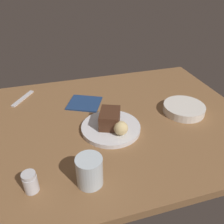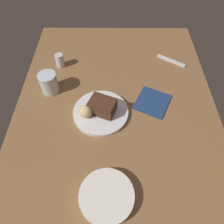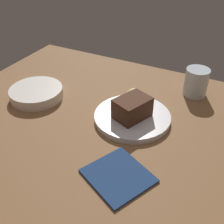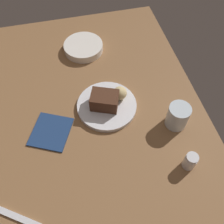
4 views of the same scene
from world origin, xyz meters
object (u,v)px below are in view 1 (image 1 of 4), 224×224
Objects in this scene: dessert_spoon at (23,98)px; salt_shaker at (30,182)px; bread_roll at (121,128)px; water_glass at (90,171)px; folded_napkin at (84,103)px; chocolate_cake_slice at (110,118)px; dessert_plate at (111,128)px; side_bowl at (184,109)px.

salt_shaker is at bearing -142.49° from dessert_spoon.
water_glass is at bearing 48.82° from bread_roll.
chocolate_cake_slice is at bearing 105.71° from folded_napkin.
chocolate_cake_slice reaches higher than dessert_plate.
chocolate_cake_slice is at bearing -143.29° from salt_shaker.
chocolate_cake_slice is (0.17, -0.81, 3.82)cm from dessert_plate.
dessert_plate is at bearing -119.48° from water_glass.
water_glass is at bearing 60.52° from dessert_plate.
bread_roll reaches higher than side_bowl.
side_bowl is (-33.14, -2.35, -3.00)cm from chocolate_cake_slice.
folded_napkin is at bearing -74.29° from chocolate_cake_slice.
bread_roll is 0.79× the size of salt_shaker.
water_glass is at bearing 173.33° from salt_shaker.
chocolate_cake_slice is 0.66× the size of dessert_spoon.
dessert_spoon is (65.67, -30.73, -1.32)cm from side_bowl.
salt_shaker is 0.71× the size of water_glass.
side_bowl is (-32.97, -3.16, 0.83)cm from dessert_plate.
dessert_plate is 1.49× the size of dessert_spoon.
water_glass is at bearing 61.69° from chocolate_cake_slice.
side_bowl reaches higher than folded_napkin.
bread_roll is at bearing 110.48° from dessert_plate.
dessert_plate is 6.88cm from bread_roll.
chocolate_cake_slice is 0.58× the size of side_bowl.
water_glass is (14.85, 16.97, 0.33)cm from bread_roll.
water_glass is 60.02cm from dessert_spoon.
bread_roll reaches higher than salt_shaker.
side_bowl reaches higher than dessert_plate.
salt_shaker is 48.27cm from folded_napkin.
dessert_plate is 33.13cm from side_bowl.
dessert_spoon is at bearing -48.62° from bread_roll.
salt_shaker reaches higher than dessert_plate.
folded_napkin is (6.05, -21.71, -0.54)cm from dessert_plate.
chocolate_cake_slice is at bearing -70.59° from bread_roll.
chocolate_cake_slice is 26.55cm from water_glass.
chocolate_cake_slice is 0.71× the size of folded_napkin.
chocolate_cake_slice is 6.80cm from bread_roll.
folded_napkin is (39.02, -18.55, -1.37)cm from side_bowl.
bread_roll is at bearing -105.01° from dessert_spoon.
salt_shaker is (31.06, 15.07, -1.06)cm from bread_roll.
bread_roll is 52.77cm from dessert_spoon.
chocolate_cake_slice is 35.96cm from salt_shaker.
salt_shaker is 0.47× the size of folded_napkin.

